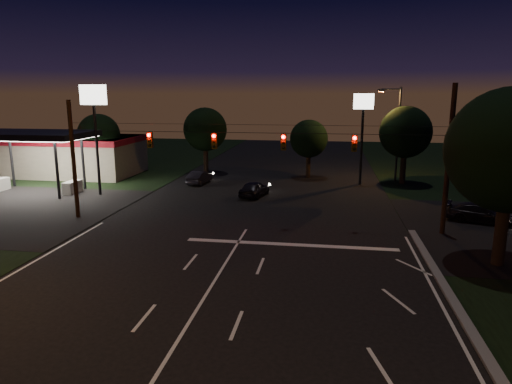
% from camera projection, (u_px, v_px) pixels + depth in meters
% --- Properties ---
extents(ground, '(140.00, 140.00, 0.00)m').
position_uv_depth(ground, '(172.00, 350.00, 15.24)').
color(ground, black).
rests_on(ground, ground).
extents(stop_bar, '(12.00, 0.50, 0.01)m').
position_uv_depth(stop_bar, '(290.00, 244.00, 25.88)').
color(stop_bar, silver).
rests_on(stop_bar, ground).
extents(utility_pole_right, '(0.30, 0.30, 9.00)m').
position_uv_depth(utility_pole_right, '(442.00, 234.00, 27.88)').
color(utility_pole_right, black).
rests_on(utility_pole_right, ground).
extents(utility_pole_left, '(0.28, 0.28, 8.00)m').
position_uv_depth(utility_pole_left, '(78.00, 217.00, 31.55)').
color(utility_pole_left, black).
rests_on(utility_pole_left, ground).
extents(signal_span, '(24.00, 0.40, 1.56)m').
position_uv_depth(signal_span, '(249.00, 141.00, 28.52)').
color(signal_span, black).
rests_on(signal_span, ground).
extents(gas_station, '(14.20, 16.10, 5.25)m').
position_uv_depth(gas_station, '(67.00, 153.00, 47.41)').
color(gas_station, gray).
rests_on(gas_station, ground).
extents(pole_sign_left_near, '(2.20, 0.30, 9.10)m').
position_uv_depth(pole_sign_left_near, '(94.00, 111.00, 37.14)').
color(pole_sign_left_near, black).
rests_on(pole_sign_left_near, ground).
extents(pole_sign_right, '(1.80, 0.30, 8.40)m').
position_uv_depth(pole_sign_right, '(363.00, 118.00, 41.66)').
color(pole_sign_right, black).
rests_on(pole_sign_right, ground).
extents(street_light_right_far, '(2.20, 0.35, 9.00)m').
position_uv_depth(street_light_right_far, '(396.00, 127.00, 43.30)').
color(street_light_right_far, black).
rests_on(street_light_right_far, ground).
extents(tree_right_near, '(6.00, 6.00, 8.76)m').
position_uv_depth(tree_right_near, '(510.00, 152.00, 21.78)').
color(tree_right_near, black).
rests_on(tree_right_near, ground).
extents(tree_far_a, '(4.20, 4.20, 6.42)m').
position_uv_depth(tree_far_a, '(100.00, 135.00, 46.16)').
color(tree_far_a, black).
rests_on(tree_far_a, ground).
extents(tree_far_b, '(4.60, 4.60, 6.98)m').
position_uv_depth(tree_far_b, '(206.00, 130.00, 48.43)').
color(tree_far_b, black).
rests_on(tree_far_b, ground).
extents(tree_far_c, '(3.80, 3.80, 5.86)m').
position_uv_depth(tree_far_c, '(309.00, 139.00, 45.91)').
color(tree_far_c, black).
rests_on(tree_far_c, ground).
extents(tree_far_d, '(4.80, 4.80, 7.30)m').
position_uv_depth(tree_far_d, '(405.00, 133.00, 42.43)').
color(tree_far_d, black).
rests_on(tree_far_d, ground).
extents(tree_far_e, '(4.00, 4.00, 6.18)m').
position_uv_depth(tree_far_e, '(504.00, 144.00, 39.41)').
color(tree_far_e, black).
rests_on(tree_far_e, ground).
extents(car_oncoming_a, '(2.37, 4.08, 1.30)m').
position_uv_depth(car_oncoming_a, '(254.00, 189.00, 37.87)').
color(car_oncoming_a, black).
rests_on(car_oncoming_a, ground).
extents(car_oncoming_b, '(1.73, 3.86, 1.23)m').
position_uv_depth(car_oncoming_b, '(200.00, 177.00, 43.25)').
color(car_oncoming_b, black).
rests_on(car_oncoming_b, ground).
extents(car_cross, '(4.67, 3.08, 1.26)m').
position_uv_depth(car_cross, '(481.00, 213.00, 30.15)').
color(car_cross, black).
rests_on(car_cross, ground).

